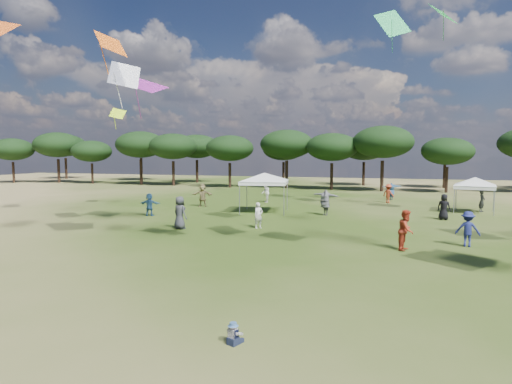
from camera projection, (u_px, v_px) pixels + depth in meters
ground at (197, 383)px, 8.33m from camera, size 140.00×140.00×0.00m
tree_line at (376, 145)px, 52.39m from camera, size 108.78×17.63×7.77m
tent_left at (264, 174)px, 31.87m from camera, size 6.76×6.76×3.27m
tent_right at (475, 179)px, 31.65m from camera, size 5.47×5.47×2.96m
toddler at (234, 334)px, 9.98m from camera, size 0.40×0.43×0.53m
festival_crowd at (338, 203)px, 30.56m from camera, size 29.35×23.17×1.93m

